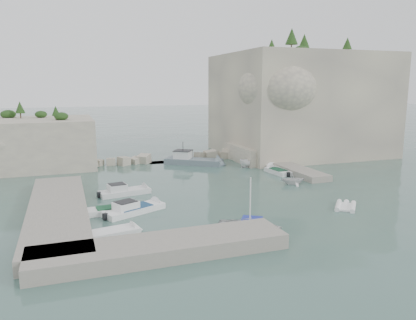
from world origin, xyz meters
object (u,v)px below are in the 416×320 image
object	(u,v)px
motorboat_e	(115,236)
inflatable_dinghy	(345,208)
motorboat_b	(125,194)
motorboat_c	(110,213)
tender_east_a	(293,184)
tender_east_b	(278,174)
rowboat	(250,231)
work_boat	(194,164)
tender_east_c	(277,171)
motorboat_d	(134,213)
tender_east_d	(252,167)

from	to	relation	value
motorboat_e	inflatable_dinghy	bearing A→B (deg)	-10.27
motorboat_b	motorboat_e	world-z (taller)	motorboat_b
motorboat_c	tender_east_a	size ratio (longest dim) A/B	1.58
motorboat_b	inflatable_dinghy	distance (m)	23.13
inflatable_dinghy	tender_east_b	world-z (taller)	tender_east_b
rowboat	work_boat	world-z (taller)	work_boat
motorboat_b	work_boat	distance (m)	18.72
tender_east_c	tender_east_b	bearing A→B (deg)	164.99
motorboat_d	motorboat_e	bearing A→B (deg)	-139.66
motorboat_c	tender_east_c	bearing A→B (deg)	21.64
motorboat_c	motorboat_e	world-z (taller)	same
motorboat_b	tender_east_b	xyz separation A→B (m)	(21.16, 3.84, 0.00)
tender_east_c	tender_east_d	xyz separation A→B (m)	(-1.89, 3.95, 0.00)
motorboat_b	motorboat_d	distance (m)	6.86
motorboat_b	motorboat_d	world-z (taller)	same
motorboat_b	motorboat_c	bearing A→B (deg)	-120.60
motorboat_b	tender_east_a	world-z (taller)	tender_east_a
rowboat	tender_east_a	world-z (taller)	tender_east_a
rowboat	tender_east_a	distance (m)	17.41
inflatable_dinghy	tender_east_d	bearing A→B (deg)	40.53
motorboat_b	motorboat_e	size ratio (longest dim) A/B	1.42
motorboat_d	motorboat_e	xyz separation A→B (m)	(-2.45, -5.44, 0.00)
motorboat_d	work_boat	world-z (taller)	work_boat
tender_east_c	work_boat	size ratio (longest dim) A/B	0.55
work_boat	tender_east_a	bearing A→B (deg)	-30.17
motorboat_c	tender_east_d	distance (m)	26.98
motorboat_d	inflatable_dinghy	xyz separation A→B (m)	(19.71, -5.41, 0.00)
tender_east_c	work_boat	xyz separation A→B (m)	(-9.33, 8.75, 0.00)
motorboat_e	inflatable_dinghy	size ratio (longest dim) A/B	1.20
inflatable_dinghy	motorboat_b	bearing A→B (deg)	99.12
rowboat	tender_east_a	size ratio (longest dim) A/B	1.77
motorboat_e	rowboat	bearing A→B (deg)	-24.07
tender_east_b	motorboat_d	bearing A→B (deg)	111.33
tender_east_c	tender_east_d	distance (m)	4.38
motorboat_c	motorboat_d	distance (m)	2.30
motorboat_d	motorboat_e	world-z (taller)	motorboat_d
motorboat_d	inflatable_dinghy	size ratio (longest dim) A/B	1.86
motorboat_e	tender_east_d	size ratio (longest dim) A/B	1.04
inflatable_dinghy	tender_east_c	world-z (taller)	tender_east_c
motorboat_e	tender_east_a	xyz separation A→B (m)	(22.41, 10.22, 0.00)
rowboat	inflatable_dinghy	world-z (taller)	rowboat
inflatable_dinghy	tender_east_c	size ratio (longest dim) A/B	0.67
tender_east_c	rowboat	bearing A→B (deg)	152.62
motorboat_e	work_boat	size ratio (longest dim) A/B	0.44
motorboat_b	inflatable_dinghy	world-z (taller)	motorboat_b
motorboat_d	inflatable_dinghy	world-z (taller)	motorboat_d
tender_east_a	inflatable_dinghy	bearing A→B (deg)	-170.76
tender_east_a	tender_east_d	world-z (taller)	tender_east_d
inflatable_dinghy	work_boat	bearing A→B (deg)	56.48
motorboat_d	tender_east_b	distance (m)	23.79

